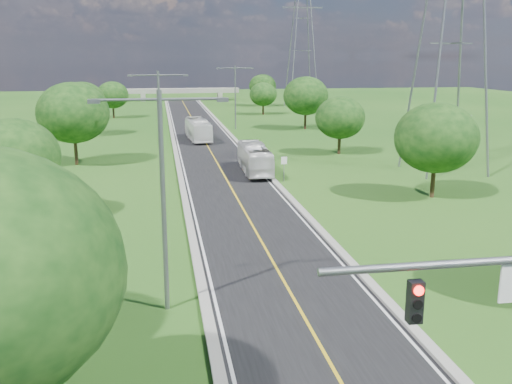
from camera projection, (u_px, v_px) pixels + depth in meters
ground at (208, 147)px, 73.39m from camera, size 260.00×260.00×0.00m
road at (204, 140)px, 79.14m from camera, size 8.00×150.00×0.06m
curb_left at (173, 140)px, 78.43m from camera, size 0.50×150.00×0.22m
curb_right at (235, 139)px, 79.81m from camera, size 0.50×150.00×0.22m
speed_limit_sign at (284, 165)px, 52.75m from camera, size 0.55×0.09×2.40m
overpass at (182, 91)px, 149.56m from camera, size 30.00×3.00×3.20m
streetlight_near_left at (163, 183)px, 25.01m from camera, size 5.90×0.25×10.00m
streetlight_mid_left at (159, 112)px, 56.66m from camera, size 5.90×0.25×10.00m
streetlight_far_right at (235, 92)px, 90.25m from camera, size 5.90×0.25×10.00m
power_tower_near at (452, 28)px, 54.53m from camera, size 9.00×6.40×28.00m
power_tower_far at (302, 44)px, 127.11m from camera, size 9.00×6.40×28.00m
tree_lb at (14, 157)px, 39.03m from camera, size 6.30×6.30×7.33m
tree_lc at (73, 113)px, 60.08m from camera, size 7.56×7.56×8.79m
tree_ld at (82, 102)px, 82.91m from camera, size 6.72×6.72×7.82m
tree_le at (113, 95)px, 106.48m from camera, size 5.88×5.88×6.84m
tree_rb at (436, 138)px, 46.07m from camera, size 6.72×6.72×7.82m
tree_rc at (340, 118)px, 67.15m from camera, size 5.88×5.88×6.84m
tree_rd at (306, 96)px, 90.28m from camera, size 7.14×7.14×8.30m
tree_re at (263, 94)px, 113.18m from camera, size 5.46×5.46×6.35m
tree_rf at (263, 86)px, 132.78m from camera, size 6.30×6.30×7.33m
bus_outbound at (255, 158)px, 56.81m from camera, size 2.63×10.12×2.80m
bus_inbound at (198, 130)px, 78.69m from camera, size 3.15×10.67×2.93m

